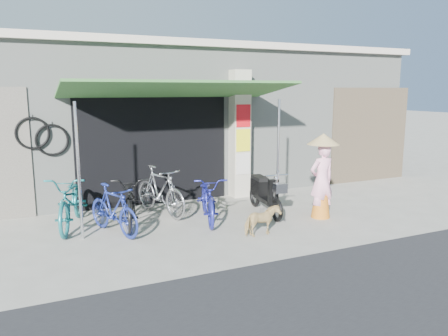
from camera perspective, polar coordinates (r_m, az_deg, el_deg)
name	(u,v)px	position (r m, az deg, el deg)	size (l,w,h in m)	color
ground	(256,229)	(8.19, 4.20, -7.93)	(80.00, 80.00, 0.00)	#A29E93
bicycle_shop	(171,115)	(12.52, -6.96, 6.86)	(12.30, 5.30, 3.66)	#949991
shop_pillar	(239,134)	(10.40, 2.00, 4.41)	(0.42, 0.44, 3.00)	#BDB5A1
awning	(179,91)	(8.92, -5.87, 9.94)	(4.60, 1.88, 2.72)	#2F622C
neighbour_right	(370,135)	(12.91, 18.49, 4.13)	(2.60, 0.06, 2.60)	brown
bike_teal	(72,201)	(8.61, -19.25, -4.05)	(0.68, 1.95, 1.02)	#186B6F
bike_blue	(113,209)	(8.04, -14.24, -5.26)	(0.42, 1.48, 0.89)	navy
bike_black	(131,199)	(8.46, -12.04, -4.04)	(0.66, 1.89, 0.99)	black
bike_silver	(160,191)	(9.04, -8.37, -2.95)	(0.48, 1.68, 1.01)	#AAAAAF
bike_navy	(208,198)	(8.56, -2.09, -3.90)	(0.61, 1.76, 0.92)	navy
street_dog	(262,221)	(7.76, 5.01, -6.89)	(0.29, 0.64, 0.54)	tan
moped	(264,193)	(9.11, 5.30, -3.31)	(0.48, 1.65, 0.93)	black
nun	(322,176)	(8.91, 12.67, -1.05)	(0.64, 0.64, 1.70)	#FCAAC6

